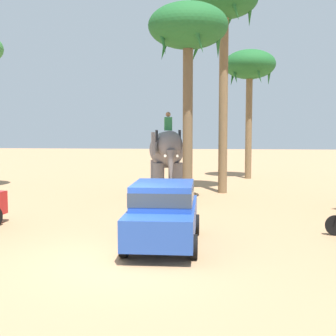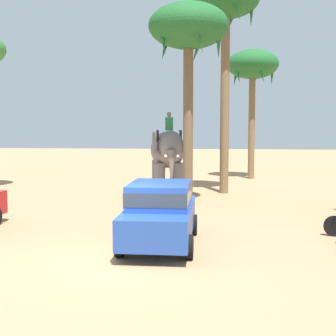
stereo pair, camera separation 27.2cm
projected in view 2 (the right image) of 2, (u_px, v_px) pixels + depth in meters
ground_plane at (116, 260)px, 10.78m from camera, size 120.00×120.00×0.00m
car_sedan_foreground at (160, 211)px, 12.09m from camera, size 1.91×4.12×1.70m
elephant_with_mahout at (168, 153)px, 20.94m from camera, size 2.20×4.00×3.88m
palm_tree_behind_elephant at (253, 68)px, 27.89m from camera, size 3.20×3.20×8.01m
palm_tree_near_hut at (226, 7)px, 21.32m from camera, size 3.20×3.20×10.16m
palm_tree_left_of_road at (188, 32)px, 18.00m from camera, size 3.20×3.20×8.12m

